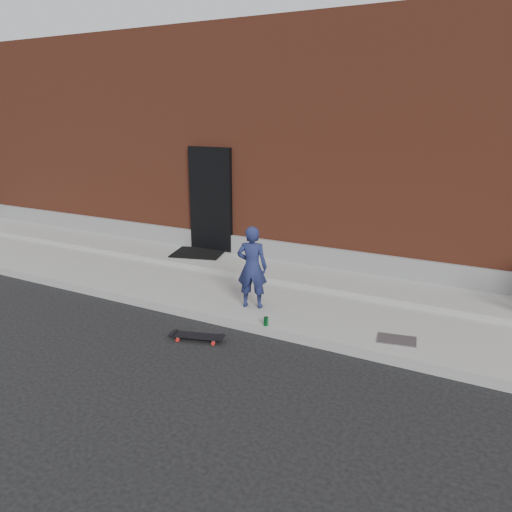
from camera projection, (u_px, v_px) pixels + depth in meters
The scene contains 9 objects.
ground at pixel (248, 332), 7.61m from camera, with size 80.00×80.00×0.00m, color black.
sidewalk at pixel (289, 297), 8.85m from camera, with size 20.00×3.00×0.15m, color gray.
apron at pixel (309, 276), 9.58m from camera, with size 20.00×1.20×0.10m, color gray.
building at pixel (381, 142), 12.82m from camera, with size 20.00×8.10×5.00m.
child at pixel (252, 267), 8.03m from camera, with size 0.49×0.32×1.36m, color #1A204A.
skateboard at pixel (197, 336), 7.30m from camera, with size 0.81×0.41×0.09m.
soda_can at pixel (266, 321), 7.46m from camera, with size 0.07×0.07×0.14m, color #1B883C.
doormat at pixel (198, 253), 10.92m from camera, with size 1.06×0.86×0.03m, color black.
utility_plate at pixel (397, 340), 6.99m from camera, with size 0.53×0.34×0.02m, color #5A5A5F.
Camera 1 is at (3.45, -6.08, 3.22)m, focal length 35.00 mm.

